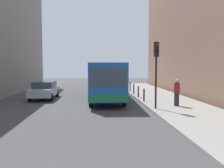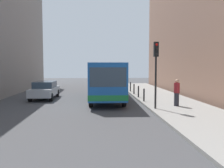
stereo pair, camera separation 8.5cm
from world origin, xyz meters
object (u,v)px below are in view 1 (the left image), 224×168
Objects in this scene: bollard_mid at (138,92)px; bollard_farthest at (130,87)px; bollard_far at (134,89)px; car_beside_bus at (45,90)px; bollard_near at (144,95)px; traffic_light at (156,62)px; pedestrian_near_signal at (177,93)px; bus at (106,79)px.

bollard_mid and bollard_farthest have the same top height.
car_beside_bus is at bearing -167.91° from bollard_far.
car_beside_bus is at bearing -152.92° from bollard_farthest.
bollard_far is at bearing 90.00° from bollard_near.
bollard_near is at bearing -90.00° from bollard_far.
bollard_farthest is (7.94, 4.06, -0.16)m from car_beside_bus.
bollard_far is at bearing 90.74° from traffic_light.
pedestrian_near_signal reaches higher than bollard_farthest.
pedestrian_near_signal is (1.73, -9.28, 0.41)m from bollard_farthest.
traffic_light is at bearing 117.42° from bus.
pedestrian_near_signal reaches higher than bollard_near.
bollard_mid is 0.54× the size of pedestrian_near_signal.
bollard_far is (0.00, 2.36, 0.00)m from bollard_mid.
bollard_near and bollard_mid have the same top height.
bus reaches higher than bollard_farthest.
pedestrian_near_signal is at bearing -79.41° from bollard_farthest.
bollard_mid is 2.36m from bollard_far.
traffic_light is at bearing -89.26° from bollard_far.
bus is at bearing -142.73° from bollard_far.
pedestrian_near_signal reaches higher than bollard_mid.
bus reaches higher than car_beside_bus.
bollard_farthest is at bearing -152.55° from car_beside_bus.
traffic_light is (2.81, -5.73, 1.28)m from bus.
bus is 6.27× the size of pedestrian_near_signal.
pedestrian_near_signal reaches higher than bollard_far.
pedestrian_near_signal is at bearing -51.72° from bollard_near.
traffic_light is 5.93m from bollard_mid.
car_beside_bus is 1.08× the size of traffic_light.
car_beside_bus is 8.12m from bollard_far.
car_beside_bus is 4.64× the size of bollard_near.
car_beside_bus is (-5.23, 0.36, -0.94)m from bus.
bollard_mid is (0.00, 2.36, 0.00)m from bollard_near.
bus is 6.62m from pedestrian_near_signal.
bollard_near is 7.08m from bollard_farthest.
bollard_near is at bearing 159.58° from car_beside_bus.
bollard_far is at bearing -90.00° from bollard_farthest.
bus reaches higher than bollard_mid.
bollard_far is at bearing -167.53° from car_beside_bus.
traffic_light reaches higher than bollard_farthest.
traffic_light is at bearing -89.44° from bollard_farthest.
car_beside_bus is at bearing 142.87° from traffic_light.
bollard_farthest is at bearing 90.00° from bollard_mid.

